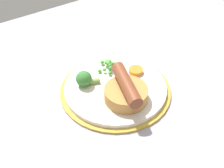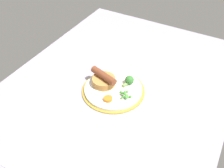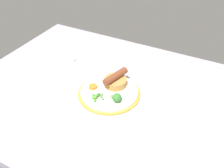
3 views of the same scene
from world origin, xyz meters
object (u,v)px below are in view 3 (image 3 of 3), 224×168
(carrot_slice_0, at_px, (93,87))
(broccoli_floret_near, at_px, (117,98))
(sausage_pudding, at_px, (115,80))
(dinner_plate, at_px, (109,92))
(pea_pile, at_px, (96,96))
(fork, at_px, (58,56))

(carrot_slice_0, bearing_deg, broccoli_floret_near, -13.27)
(sausage_pudding, relative_size, carrot_slice_0, 3.69)
(sausage_pudding, height_order, broccoli_floret_near, sausage_pudding)
(sausage_pudding, bearing_deg, dinner_plate, 11.08)
(dinner_plate, height_order, broccoli_floret_near, broccoli_floret_near)
(dinner_plate, relative_size, broccoli_floret_near, 4.71)
(pea_pile, bearing_deg, fork, 149.49)
(carrot_slice_0, distance_m, fork, 0.30)
(sausage_pudding, distance_m, pea_pile, 0.10)
(broccoli_floret_near, bearing_deg, sausage_pudding, 139.49)
(dinner_plate, xyz_separation_m, sausage_pudding, (0.00, 0.04, 0.03))
(dinner_plate, height_order, fork, dinner_plate)
(pea_pile, distance_m, carrot_slice_0, 0.06)
(sausage_pudding, distance_m, broccoli_floret_near, 0.09)
(sausage_pudding, relative_size, broccoli_floret_near, 2.30)
(pea_pile, height_order, carrot_slice_0, pea_pile)
(carrot_slice_0, bearing_deg, sausage_pudding, 40.16)
(dinner_plate, distance_m, broccoli_floret_near, 0.07)
(broccoli_floret_near, distance_m, carrot_slice_0, 0.12)
(broccoli_floret_near, xyz_separation_m, carrot_slice_0, (-0.11, 0.03, -0.01))
(sausage_pudding, height_order, carrot_slice_0, sausage_pudding)
(dinner_plate, bearing_deg, carrot_slice_0, -167.08)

